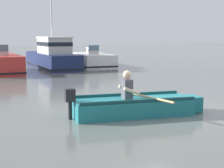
{
  "coord_description": "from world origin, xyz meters",
  "views": [
    {
      "loc": [
        -5.93,
        -8.01,
        2.1
      ],
      "look_at": [
        -0.51,
        1.6,
        0.55
      ],
      "focal_mm": 56.09,
      "sensor_mm": 36.0,
      "label": 1
    }
  ],
  "objects_px": {
    "moored_boat_red": "(2,64)",
    "moored_boat_white": "(91,60)",
    "rowboat_with_person": "(135,106)",
    "moored_boat_navy": "(52,56)"
  },
  "relations": [
    {
      "from": "rowboat_with_person",
      "to": "moored_boat_white",
      "type": "bearing_deg",
      "value": 68.46
    },
    {
      "from": "moored_boat_navy",
      "to": "moored_boat_white",
      "type": "relative_size",
      "value": 1.29
    },
    {
      "from": "rowboat_with_person",
      "to": "moored_boat_red",
      "type": "relative_size",
      "value": 0.75
    },
    {
      "from": "moored_boat_white",
      "to": "rowboat_with_person",
      "type": "bearing_deg",
      "value": -111.54
    },
    {
      "from": "moored_boat_red",
      "to": "moored_boat_white",
      "type": "distance_m",
      "value": 6.33
    },
    {
      "from": "rowboat_with_person",
      "to": "moored_boat_red",
      "type": "height_order",
      "value": "moored_boat_red"
    },
    {
      "from": "moored_boat_red",
      "to": "rowboat_with_person",
      "type": "bearing_deg",
      "value": -86.48
    },
    {
      "from": "rowboat_with_person",
      "to": "moored_boat_navy",
      "type": "bearing_deg",
      "value": 79.02
    },
    {
      "from": "rowboat_with_person",
      "to": "moored_boat_red",
      "type": "bearing_deg",
      "value": 93.52
    },
    {
      "from": "rowboat_with_person",
      "to": "moored_boat_navy",
      "type": "distance_m",
      "value": 13.92
    }
  ]
}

